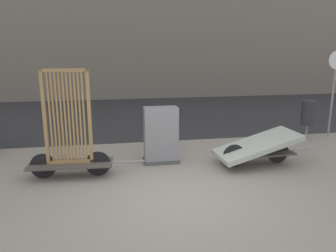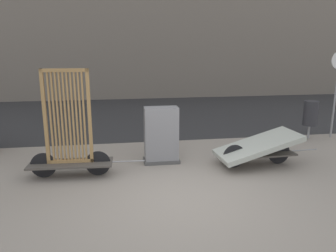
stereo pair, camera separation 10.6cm
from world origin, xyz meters
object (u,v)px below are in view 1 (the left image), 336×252
object	(u,v)px
trash_bin	(308,113)
sign_post	(334,81)
bike_cart_with_bedframe	(69,141)
utility_cabinet	(161,137)
bike_cart_with_mattress	(257,147)

from	to	relation	value
trash_bin	sign_post	bearing A→B (deg)	-0.58
bike_cart_with_bedframe	sign_post	world-z (taller)	sign_post
utility_cabinet	sign_post	xyz separation A→B (m)	(5.48, 1.41, 1.09)
bike_cart_with_mattress	sign_post	bearing A→B (deg)	27.62
bike_cart_with_bedframe	trash_bin	xyz separation A→B (m)	(6.76, 2.00, -0.02)
bike_cart_with_bedframe	utility_cabinet	distance (m)	2.12
bike_cart_with_bedframe	bike_cart_with_mattress	size ratio (longest dim) A/B	0.97
utility_cabinet	sign_post	world-z (taller)	sign_post
bike_cart_with_bedframe	trash_bin	distance (m)	7.05
bike_cart_with_mattress	trash_bin	world-z (taller)	trash_bin
bike_cart_with_bedframe	utility_cabinet	size ratio (longest dim) A/B	1.83
bike_cart_with_mattress	sign_post	distance (m)	4.06
bike_cart_with_mattress	utility_cabinet	size ratio (longest dim) A/B	1.88
bike_cart_with_bedframe	utility_cabinet	world-z (taller)	bike_cart_with_bedframe
utility_cabinet	trash_bin	size ratio (longest dim) A/B	1.17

